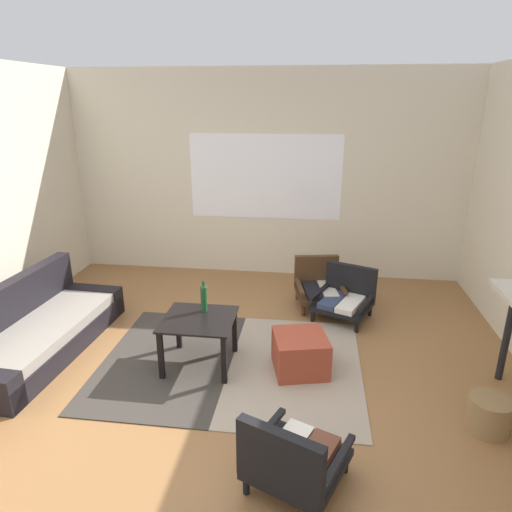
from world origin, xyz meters
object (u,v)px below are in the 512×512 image
(glass_bottle, at_px, (204,298))
(couch, at_px, (36,331))
(ottoman_orange, at_px, (300,353))
(coffee_table, at_px, (199,327))
(armchair_corner, at_px, (345,296))
(armchair_striped_foreground, at_px, (292,460))
(wicker_basket, at_px, (489,414))
(armchair_by_window, at_px, (318,285))

(glass_bottle, bearing_deg, couch, -176.48)
(ottoman_orange, height_order, glass_bottle, glass_bottle)
(coffee_table, height_order, armchair_corner, armchair_corner)
(coffee_table, xyz_separation_m, armchair_striped_foreground, (0.91, -1.31, -0.14))
(couch, height_order, armchair_corner, couch)
(armchair_corner, distance_m, wicker_basket, 2.00)
(wicker_basket, bearing_deg, glass_bottle, 162.68)
(couch, relative_size, ottoman_orange, 4.22)
(armchair_striped_foreground, relative_size, ottoman_orange, 1.61)
(coffee_table, relative_size, wicker_basket, 2.08)
(wicker_basket, bearing_deg, coffee_table, 166.24)
(glass_bottle, height_order, wicker_basket, glass_bottle)
(armchair_by_window, bearing_deg, armchair_striped_foreground, -93.22)
(couch, relative_size, wicker_basket, 6.32)
(armchair_by_window, height_order, ottoman_orange, armchair_by_window)
(armchair_by_window, xyz_separation_m, armchair_striped_foreground, (-0.16, -2.77, -0.01))
(armchair_striped_foreground, xyz_separation_m, armchair_corner, (0.45, 2.50, 0.00))
(couch, height_order, coffee_table, couch)
(armchair_corner, relative_size, glass_bottle, 2.48)
(couch, xyz_separation_m, glass_bottle, (1.64, 0.10, 0.40))
(wicker_basket, bearing_deg, armchair_by_window, 121.70)
(couch, bearing_deg, armchair_by_window, 27.59)
(armchair_by_window, distance_m, glass_bottle, 1.71)
(armchair_striped_foreground, bearing_deg, couch, 151.76)
(armchair_corner, bearing_deg, couch, -159.19)
(armchair_corner, bearing_deg, ottoman_orange, -111.31)
(couch, distance_m, armchair_by_window, 3.04)
(couch, relative_size, armchair_by_window, 3.05)
(couch, height_order, glass_bottle, glass_bottle)
(armchair_corner, distance_m, glass_bottle, 1.74)
(ottoman_orange, bearing_deg, glass_bottle, 172.02)
(coffee_table, relative_size, ottoman_orange, 1.39)
(ottoman_orange, relative_size, wicker_basket, 1.50)
(glass_bottle, bearing_deg, armchair_by_window, 51.25)
(armchair_by_window, xyz_separation_m, glass_bottle, (-1.05, -1.31, 0.35))
(coffee_table, relative_size, armchair_striped_foreground, 0.86)
(couch, relative_size, coffee_table, 3.04)
(armchair_by_window, height_order, wicker_basket, armchair_by_window)
(couch, bearing_deg, ottoman_orange, -0.54)
(armchair_corner, xyz_separation_m, glass_bottle, (-1.34, -1.04, 0.36))
(armchair_striped_foreground, height_order, glass_bottle, glass_bottle)
(armchair_corner, bearing_deg, armchair_by_window, 137.67)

